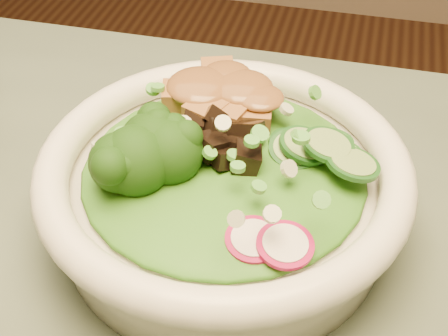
% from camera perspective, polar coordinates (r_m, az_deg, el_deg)
% --- Properties ---
extents(salad_bowl, '(0.25, 0.25, 0.07)m').
position_cam_1_polar(salad_bowl, '(0.43, 0.00, -1.92)').
color(salad_bowl, silver).
rests_on(salad_bowl, dining_table).
extents(lettuce_bed, '(0.19, 0.19, 0.02)m').
position_cam_1_polar(lettuce_bed, '(0.41, 0.00, 0.10)').
color(lettuce_bed, '#2C6014').
rests_on(lettuce_bed, salad_bowl).
extents(broccoli_florets, '(0.09, 0.08, 0.04)m').
position_cam_1_polar(broccoli_florets, '(0.40, -8.26, 0.91)').
color(broccoli_florets, black).
rests_on(broccoli_florets, salad_bowl).
extents(radish_slices, '(0.11, 0.06, 0.02)m').
position_cam_1_polar(radish_slices, '(0.37, 1.43, -5.79)').
color(radish_slices, maroon).
rests_on(radish_slices, salad_bowl).
extents(cucumber_slices, '(0.08, 0.08, 0.03)m').
position_cam_1_polar(cucumber_slices, '(0.42, 8.39, 1.68)').
color(cucumber_slices, '#85A75C').
rests_on(cucumber_slices, salad_bowl).
extents(mushroom_heap, '(0.08, 0.08, 0.04)m').
position_cam_1_polar(mushroom_heap, '(0.42, -0.16, 2.45)').
color(mushroom_heap, black).
rests_on(mushroom_heap, salad_bowl).
extents(tofu_cubes, '(0.09, 0.07, 0.03)m').
position_cam_1_polar(tofu_cubes, '(0.45, -0.57, 6.02)').
color(tofu_cubes, olive).
rests_on(tofu_cubes, salad_bowl).
extents(peanut_sauce, '(0.07, 0.05, 0.01)m').
position_cam_1_polar(peanut_sauce, '(0.45, -0.59, 7.29)').
color(peanut_sauce, brown).
rests_on(peanut_sauce, tofu_cubes).
extents(scallion_garnish, '(0.18, 0.18, 0.02)m').
position_cam_1_polar(scallion_garnish, '(0.40, 0.00, 2.49)').
color(scallion_garnish, '#4EA139').
rests_on(scallion_garnish, salad_bowl).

